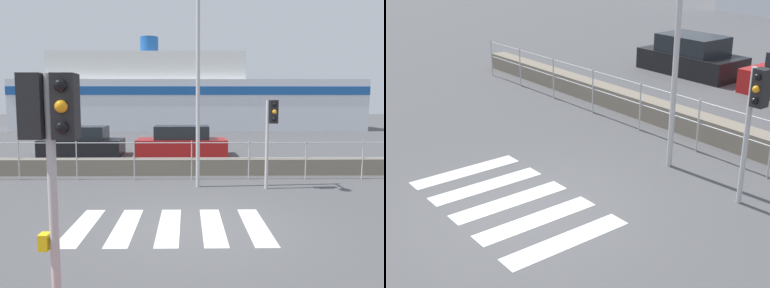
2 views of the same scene
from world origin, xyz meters
TOP-DOWN VIEW (x-y plane):
  - ground_plane at (0.00, 0.00)m, footprint 160.00×160.00m
  - crosswalk at (-0.52, 0.00)m, footprint 4.05×2.40m
  - seawall at (0.00, 5.68)m, footprint 21.25×0.55m
  - harbor_fence at (-0.00, 4.81)m, footprint 19.17×0.04m
  - traffic_light_far at (2.32, 3.40)m, footprint 0.34×0.32m
  - parked_car_black at (-5.30, 10.81)m, footprint 3.92×1.83m

SIDE VIEW (x-z plane):
  - ground_plane at x=0.00m, z-range 0.00..0.00m
  - crosswalk at x=-0.52m, z-range 0.00..0.01m
  - seawall at x=0.00m, z-range 0.00..0.57m
  - parked_car_black at x=-5.30m, z-range -0.10..1.31m
  - harbor_fence at x=0.00m, z-range 0.20..1.50m
  - traffic_light_far at x=2.32m, z-range 0.62..3.25m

